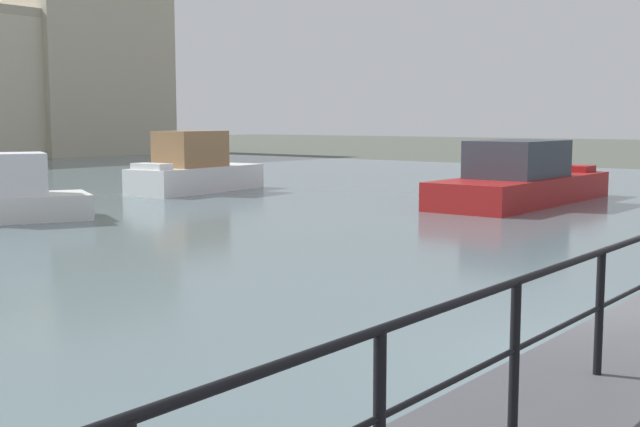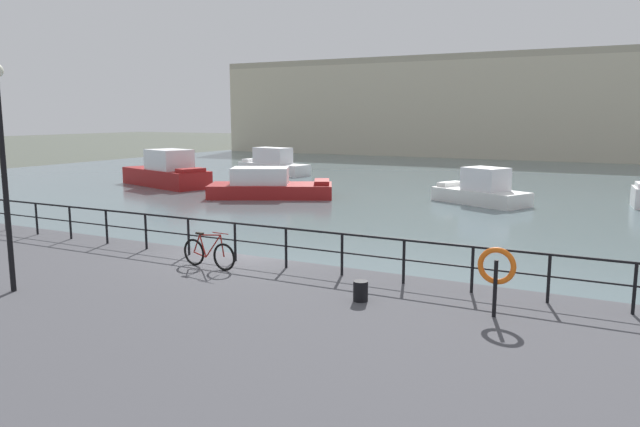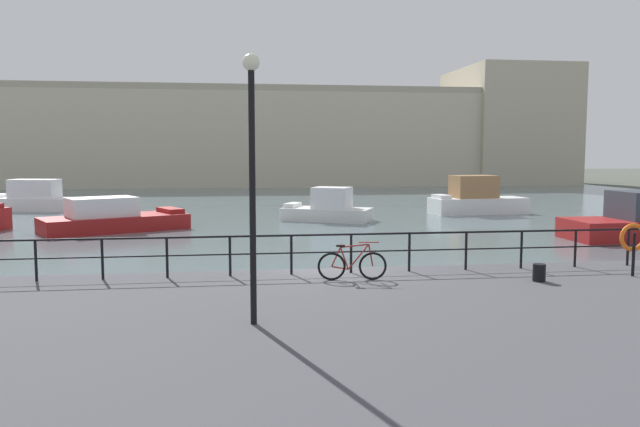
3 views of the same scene
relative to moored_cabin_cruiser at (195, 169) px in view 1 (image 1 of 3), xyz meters
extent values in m
plane|color=#4C5147|center=(-12.83, -21.46, -0.94)|extent=(240.00, 240.00, 0.00)
cube|color=#B2A891|center=(19.07, 38.01, 6.25)|extent=(12.54, 15.71, 14.40)
cube|color=white|center=(0.15, 0.02, -0.42)|extent=(6.41, 2.85, 1.03)
cube|color=#997047|center=(-0.20, -0.02, 0.82)|extent=(2.94, 2.06, 1.45)
cube|color=white|center=(-2.44, -0.28, 0.21)|extent=(0.91, 1.59, 0.24)
cube|color=silver|center=(-9.93, -2.99, 0.42)|extent=(2.59, 2.41, 1.21)
cube|color=maroon|center=(4.15, -12.40, -0.47)|extent=(9.26, 2.94, 0.93)
cube|color=#333842|center=(3.68, -12.41, 0.64)|extent=(3.76, 2.42, 1.27)
cube|color=maroon|center=(8.02, -12.37, 0.12)|extent=(1.13, 2.01, 0.24)
cylinder|color=black|center=(-18.88, -22.21, 0.33)|extent=(0.07, 0.07, 1.05)
cylinder|color=black|center=(-17.26, -22.21, 0.33)|extent=(0.07, 0.07, 1.05)
cylinder|color=black|center=(-15.64, -22.21, 0.33)|extent=(0.07, 0.07, 1.05)
camera|label=1|loc=(-22.24, -24.52, 1.93)|focal=45.12mm
camera|label=2|loc=(-2.85, -35.44, 3.74)|focal=33.99mm
camera|label=3|loc=(-15.51, -38.62, 3.07)|focal=35.15mm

